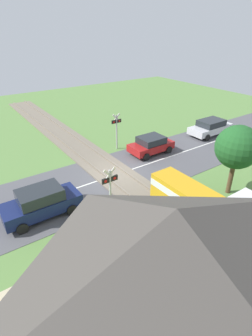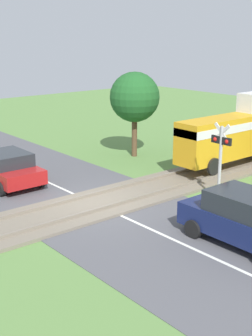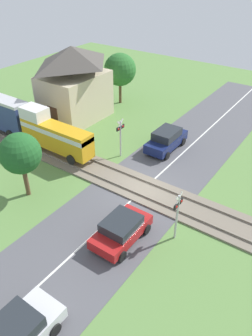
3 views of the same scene
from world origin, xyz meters
name	(u,v)px [view 3 (image 3 of 3)]	position (x,y,z in m)	size (l,w,h in m)	color
ground_plane	(143,190)	(0.00, 0.00, 0.00)	(60.00, 60.00, 0.00)	#5B8442
road_surface	(143,190)	(0.00, 0.00, 0.01)	(48.00, 6.40, 0.02)	#515156
track_bed	(143,189)	(0.00, 0.00, 0.07)	(2.80, 48.00, 0.24)	#756B5B
train	(22,120)	(0.00, 11.65, 1.86)	(1.58, 13.69, 3.18)	gold
car_near_crossing	(121,229)	(-4.44, -1.44, 0.75)	(3.62, 1.96, 1.41)	#A81919
car_far_side	(166,139)	(5.58, 1.44, 0.85)	(4.10, 1.88, 1.65)	#141E4C
crossing_signal_west_approach	(178,210)	(-2.63, -3.75, 1.96)	(0.90, 0.18, 3.05)	#B7B7B7
crossing_signal_east_approach	(120,133)	(2.63, 3.75, 1.96)	(0.90, 0.18, 3.05)	#B7B7B7
station_building	(74,85)	(5.81, 11.15, 3.22)	(6.26, 4.70, 6.57)	#C6B793
pedestrian_by_station	(47,130)	(1.34, 10.34, 0.81)	(0.44, 0.44, 1.77)	#7F3D84
tree_by_station	(120,70)	(11.21, 10.02, 3.42)	(3.17, 3.17, 5.02)	brown
tree_roadside_hedge	(20,154)	(-4.67, 5.83, 3.06)	(2.54, 2.54, 4.35)	brown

